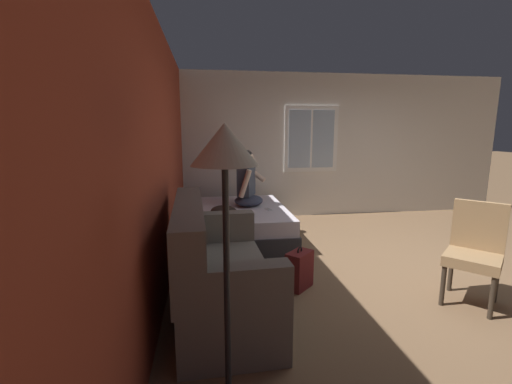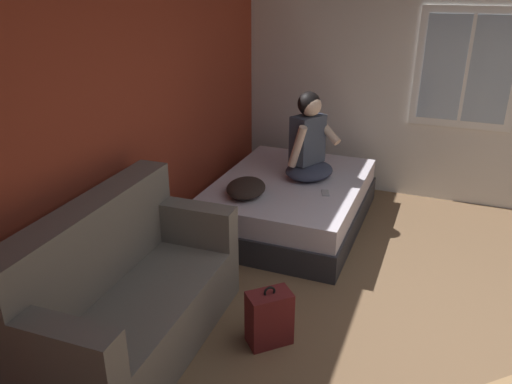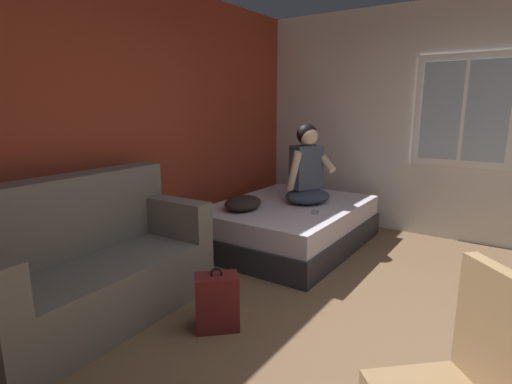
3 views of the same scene
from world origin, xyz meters
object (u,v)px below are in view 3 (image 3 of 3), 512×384
person_seated (307,171)px  throw_pillow (243,203)px  bed (289,224)px  couch (90,266)px  backpack (217,303)px  cell_phone (315,212)px

person_seated → throw_pillow: size_ratio=1.82×
bed → throw_pillow: (-0.50, 0.28, 0.31)m
couch → backpack: size_ratio=3.77×
throw_pillow → cell_phone: bearing=-65.9°
bed → cell_phone: 0.52m
bed → throw_pillow: 0.66m
person_seated → backpack: person_seated is taller
couch → cell_phone: couch is taller
throw_pillow → cell_phone: (0.31, -0.69, -0.07)m
couch → person_seated: 2.44m
person_seated → backpack: (-1.94, -0.30, -0.64)m
backpack → throw_pillow: size_ratio=0.95×
backpack → cell_phone: bearing=1.0°
bed → cell_phone: (-0.20, -0.41, 0.25)m
couch → throw_pillow: 1.70m
couch → throw_pillow: couch is taller
bed → couch: 2.24m
bed → couch: couch is taller
backpack → cell_phone: cell_phone is taller
cell_phone → person_seated: bearing=109.5°
cell_phone → throw_pillow: bearing=-175.7°
person_seated → cell_phone: 0.56m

